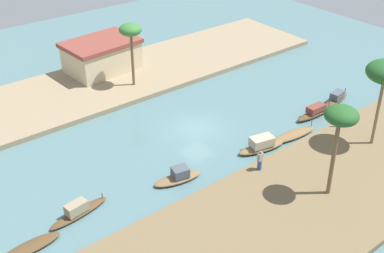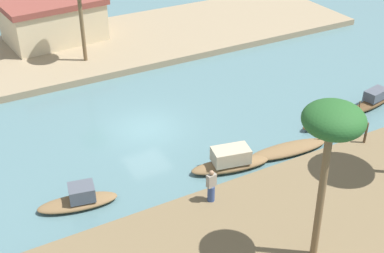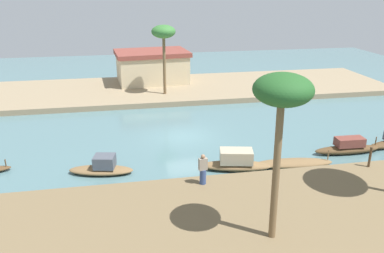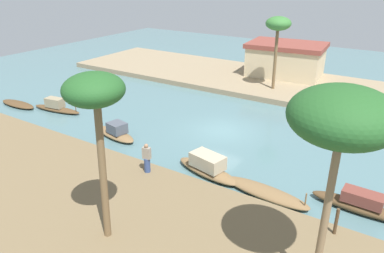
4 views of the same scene
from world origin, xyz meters
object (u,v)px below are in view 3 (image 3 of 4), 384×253
Objects in this scene: sampan_upstream_small at (236,162)px; riverside_building at (152,66)px; sampan_downstream_large at (348,147)px; sampan_midstream at (102,167)px; sampan_foreground at (294,163)px; mooring_post at (370,157)px; palm_tree_left_near at (283,96)px; person_on_near_bank at (203,170)px; palm_tree_right_tall at (164,34)px.

riverside_building reaches higher than sampan_upstream_small.
sampan_midstream is (-15.56, -0.02, -0.03)m from sampan_downstream_large.
sampan_midstream is 0.81× the size of sampan_foreground.
palm_tree_left_near is (-7.89, -5.06, 5.40)m from mooring_post.
palm_tree_left_near is 28.38m from riverside_building.
palm_tree_left_near is at bearing -115.59° from sampan_foreground.
riverside_building reaches higher than sampan_foreground.
person_on_near_bank reaches higher than sampan_midstream.
riverside_building is (-10.89, 19.95, 1.74)m from sampan_downstream_large.
sampan_upstream_small is 3.58m from sampan_foreground.
sampan_downstream_large is 0.92× the size of sampan_foreground.
palm_tree_left_near reaches higher than sampan_upstream_small.
person_on_near_bank is at bearing -90.41° from palm_tree_right_tall.
sampan_downstream_large is 0.56× the size of riverside_building.
palm_tree_left_near is (-0.59, -7.06, 6.02)m from sampan_upstream_small.
sampan_midstream is 16.82m from palm_tree_right_tall.
sampan_upstream_small is 7.59m from mooring_post.
person_on_near_bank is at bearing -178.72° from mooring_post.
sampan_upstream_small is 3.57× the size of mooring_post.
palm_tree_left_near reaches higher than sampan_downstream_large.
sampan_midstream is 3.17× the size of mooring_post.
sampan_foreground is 0.70× the size of palm_tree_left_near.
sampan_foreground is (3.56, -0.25, -0.27)m from sampan_upstream_small.
palm_tree_left_near is at bearing -90.10° from riverside_building.
mooring_post is at bearing 0.53° from sampan_midstream.
sampan_downstream_large is at bearing -55.63° from palm_tree_right_tall.
palm_tree_right_tall is (0.13, 17.98, 4.84)m from person_on_near_bank.
mooring_post is 0.18× the size of palm_tree_left_near.
sampan_upstream_small is 3.41m from person_on_near_bank.
sampan_foreground is 6.44m from person_on_near_bank.
mooring_post is (9.77, 0.22, -0.16)m from person_on_near_bank.
sampan_upstream_small is 0.63× the size of palm_tree_left_near.
sampan_midstream is 0.56× the size of palm_tree_left_near.
palm_tree_right_tall is 6.50m from riverside_building.
palm_tree_right_tall is (-5.91, 16.01, 5.89)m from sampan_foreground.
palm_tree_right_tall is at bearing 94.40° from palm_tree_left_near.
riverside_building is (-6.66, 21.13, 1.94)m from sampan_foreground.
palm_tree_left_near is at bearing -134.57° from sampan_downstream_large.
sampan_downstream_large is 3.05m from mooring_post.
riverside_building reaches higher than sampan_midstream.
sampan_midstream is 6.20m from person_on_near_bank.
mooring_post is 0.15× the size of riverside_building.
sampan_downstream_large is at bearing 18.86° from sampan_upstream_small.
palm_tree_right_tall reaches higher than person_on_near_bank.
sampan_downstream_large is at bearing 11.52° from sampan_midstream.
person_on_near_bank is at bearing -93.69° from riverside_building.
sampan_midstream is at bearing -108.37° from riverside_building.
sampan_foreground is 0.75× the size of palm_tree_right_tall.
person_on_near_bank is 7.38m from palm_tree_left_near.
palm_tree_right_tall is (-10.15, 14.83, 5.69)m from sampan_downstream_large.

